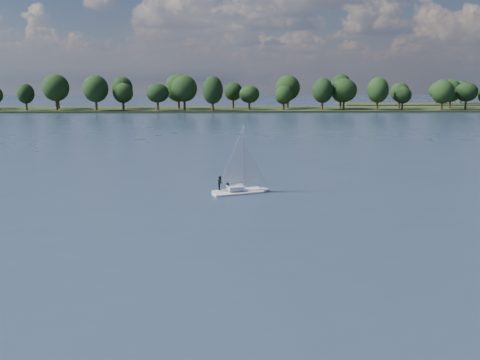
% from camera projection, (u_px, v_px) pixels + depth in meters
% --- Properties ---
extents(ground, '(700.00, 700.00, 0.00)m').
position_uv_depth(ground, '(268.00, 138.00, 120.73)').
color(ground, '#233342').
rests_on(ground, ground).
extents(far_shore, '(660.00, 40.00, 1.50)m').
position_uv_depth(far_shore, '(248.00, 110.00, 230.77)').
color(far_shore, black).
rests_on(far_shore, ground).
extents(sailboat, '(6.46, 3.88, 8.22)m').
position_uv_depth(sailboat, '(238.00, 174.00, 60.89)').
color(sailboat, silver).
rests_on(sailboat, ground).
extents(treeline, '(562.53, 74.04, 17.57)m').
position_uv_depth(treeline, '(249.00, 91.00, 225.16)').
color(treeline, black).
rests_on(treeline, ground).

